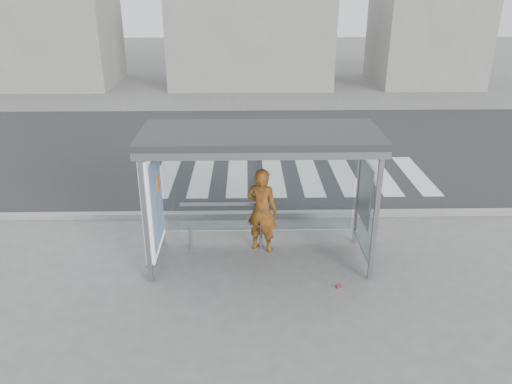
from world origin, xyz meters
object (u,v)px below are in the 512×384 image
bench (225,224)px  soda_can (338,286)px  bus_shelter (240,164)px  person (262,210)px

bench → soda_can: size_ratio=16.47×
soda_can → bus_shelter: bearing=149.6°
bench → soda_can: bearing=-35.4°
bus_shelter → person: (0.42, 0.38, -1.11)m
person → soda_can: person is taller
bench → person: bearing=-4.1°
bus_shelter → person: bearing=42.2°
bench → soda_can: 2.58m
bus_shelter → bench: bearing=125.1°
bus_shelter → bench: bus_shelter is taller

